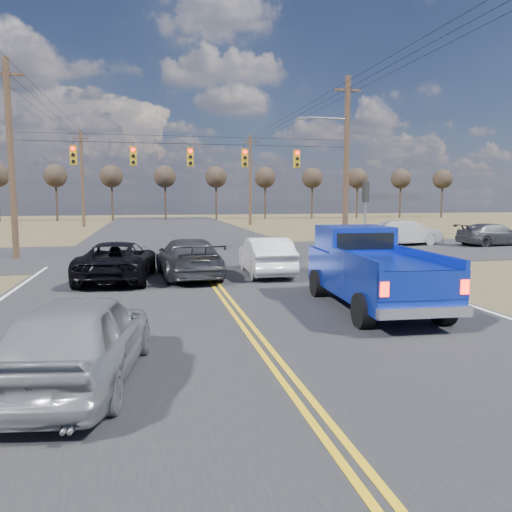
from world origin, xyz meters
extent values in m
plane|color=brown|center=(0.00, 0.00, 0.00)|extent=(160.00, 160.00, 0.00)
cube|color=#28282B|center=(0.00, 10.00, 0.00)|extent=(14.00, 120.00, 0.02)
cube|color=#28282B|center=(0.00, 18.00, 0.00)|extent=(120.00, 12.00, 0.02)
cylinder|color=#473323|center=(-9.00, 18.00, 5.00)|extent=(0.32, 0.32, 10.00)
cube|color=#473323|center=(-9.00, 18.00, 9.20)|extent=(1.60, 0.12, 0.12)
cylinder|color=#473323|center=(9.00, 18.00, 5.00)|extent=(0.32, 0.32, 10.00)
cube|color=#473323|center=(9.00, 18.00, 9.20)|extent=(1.60, 0.12, 0.12)
cylinder|color=black|center=(0.00, 18.00, 6.00)|extent=(18.00, 0.02, 0.02)
cylinder|color=black|center=(0.00, 18.00, 6.40)|extent=(18.00, 0.02, 0.02)
cube|color=#B28C14|center=(-6.00, 18.00, 5.30)|extent=(0.34, 0.24, 1.00)
cylinder|color=#FF0C05|center=(-6.00, 17.86, 5.63)|extent=(0.20, 0.06, 0.20)
cylinder|color=black|center=(-6.00, 17.86, 5.30)|extent=(0.20, 0.06, 0.20)
cylinder|color=black|center=(-6.00, 17.86, 4.97)|extent=(0.20, 0.06, 0.20)
cube|color=black|center=(-6.00, 17.83, 5.74)|extent=(0.24, 0.14, 0.03)
cube|color=#B28C14|center=(-3.00, 18.00, 5.30)|extent=(0.34, 0.24, 1.00)
cylinder|color=#FF0C05|center=(-3.00, 17.86, 5.63)|extent=(0.20, 0.06, 0.20)
cylinder|color=black|center=(-3.00, 17.86, 5.30)|extent=(0.20, 0.06, 0.20)
cylinder|color=black|center=(-3.00, 17.86, 4.97)|extent=(0.20, 0.06, 0.20)
cube|color=black|center=(-3.00, 17.83, 5.74)|extent=(0.24, 0.14, 0.03)
cube|color=#B28C14|center=(0.00, 18.00, 5.30)|extent=(0.34, 0.24, 1.00)
cylinder|color=#FF0C05|center=(0.00, 17.86, 5.63)|extent=(0.20, 0.06, 0.20)
cylinder|color=black|center=(0.00, 17.86, 5.30)|extent=(0.20, 0.06, 0.20)
cylinder|color=black|center=(0.00, 17.86, 4.97)|extent=(0.20, 0.06, 0.20)
cube|color=black|center=(0.00, 17.83, 5.74)|extent=(0.24, 0.14, 0.03)
cube|color=#B28C14|center=(3.00, 18.00, 5.30)|extent=(0.34, 0.24, 1.00)
cylinder|color=#FF0C05|center=(3.00, 17.86, 5.63)|extent=(0.20, 0.06, 0.20)
cylinder|color=black|center=(3.00, 17.86, 5.30)|extent=(0.20, 0.06, 0.20)
cylinder|color=black|center=(3.00, 17.86, 4.97)|extent=(0.20, 0.06, 0.20)
cube|color=black|center=(3.00, 17.83, 5.74)|extent=(0.24, 0.14, 0.03)
cube|color=#B28C14|center=(6.00, 18.00, 5.30)|extent=(0.34, 0.24, 1.00)
cylinder|color=#FF0C05|center=(6.00, 17.86, 5.63)|extent=(0.20, 0.06, 0.20)
cylinder|color=black|center=(6.00, 17.86, 5.30)|extent=(0.20, 0.06, 0.20)
cylinder|color=black|center=(6.00, 17.86, 4.97)|extent=(0.20, 0.06, 0.20)
cube|color=black|center=(6.00, 17.83, 5.74)|extent=(0.24, 0.14, 0.03)
cylinder|color=slate|center=(8.20, 13.50, 1.60)|extent=(0.12, 0.12, 3.20)
cube|color=black|center=(8.20, 13.50, 3.40)|extent=(0.24, 0.34, 1.00)
cylinder|color=slate|center=(7.60, 18.00, 7.60)|extent=(2.80, 0.10, 0.10)
cube|color=slate|center=(6.30, 18.00, 7.55)|extent=(0.55, 0.22, 0.14)
cylinder|color=#473323|center=(-9.00, 46.00, 5.00)|extent=(0.32, 0.32, 10.00)
cube|color=#473323|center=(-9.00, 46.00, 9.20)|extent=(1.60, 0.12, 0.12)
cylinder|color=#473323|center=(9.00, 46.00, 5.00)|extent=(0.32, 0.32, 10.00)
cube|color=#473323|center=(9.00, 46.00, 9.20)|extent=(1.60, 0.12, 0.12)
cylinder|color=black|center=(-9.00, 17.00, 9.30)|extent=(0.02, 58.00, 0.02)
cylinder|color=black|center=(-8.30, 17.00, 9.30)|extent=(0.02, 58.00, 0.02)
cylinder|color=black|center=(8.30, 17.00, 9.30)|extent=(0.02, 58.00, 0.02)
cylinder|color=black|center=(9.00, 17.00, 9.30)|extent=(0.02, 58.00, 0.02)
cylinder|color=black|center=(9.70, 17.00, 9.30)|extent=(0.02, 58.00, 0.02)
cylinder|color=#33261C|center=(-14.00, 60.00, 2.75)|extent=(0.28, 0.28, 5.50)
sphere|color=#2D231C|center=(-14.00, 60.00, 5.90)|extent=(3.00, 3.00, 3.00)
cylinder|color=#33261C|center=(-7.00, 60.00, 2.75)|extent=(0.28, 0.28, 5.50)
sphere|color=#2D231C|center=(-7.00, 60.00, 5.90)|extent=(3.00, 3.00, 3.00)
cylinder|color=#33261C|center=(0.00, 60.00, 2.75)|extent=(0.28, 0.28, 5.50)
sphere|color=#2D231C|center=(0.00, 60.00, 5.90)|extent=(3.00, 3.00, 3.00)
cylinder|color=#33261C|center=(7.00, 60.00, 2.75)|extent=(0.28, 0.28, 5.50)
sphere|color=#2D231C|center=(7.00, 60.00, 5.90)|extent=(3.00, 3.00, 3.00)
cylinder|color=#33261C|center=(14.00, 60.00, 2.75)|extent=(0.28, 0.28, 5.50)
sphere|color=#2D231C|center=(14.00, 60.00, 5.90)|extent=(3.00, 3.00, 3.00)
cylinder|color=#33261C|center=(21.00, 60.00, 2.75)|extent=(0.28, 0.28, 5.50)
sphere|color=#2D231C|center=(21.00, 60.00, 5.90)|extent=(3.00, 3.00, 3.00)
cylinder|color=#33261C|center=(28.00, 60.00, 2.75)|extent=(0.28, 0.28, 5.50)
sphere|color=#2D231C|center=(28.00, 60.00, 5.90)|extent=(3.00, 3.00, 3.00)
cylinder|color=#33261C|center=(35.00, 60.00, 2.75)|extent=(0.28, 0.28, 5.50)
sphere|color=#2D231C|center=(35.00, 60.00, 5.90)|extent=(3.00, 3.00, 3.00)
cylinder|color=#33261C|center=(42.00, 60.00, 2.75)|extent=(0.28, 0.28, 5.50)
sphere|color=#2D231C|center=(42.00, 60.00, 5.90)|extent=(3.00, 3.00, 3.00)
cylinder|color=black|center=(2.71, 1.40, 0.43)|extent=(0.39, 0.89, 0.87)
cylinder|color=black|center=(4.77, 1.28, 0.43)|extent=(0.39, 0.89, 0.87)
cylinder|color=black|center=(2.93, 5.30, 0.43)|extent=(0.39, 0.89, 0.87)
cylinder|color=black|center=(4.99, 5.19, 0.43)|extent=(0.39, 0.89, 0.87)
cube|color=#102AB1|center=(3.85, 3.29, 0.98)|extent=(2.49, 5.98, 1.09)
cube|color=#102AB1|center=(3.94, 4.86, 1.87)|extent=(2.11, 1.95, 0.78)
cube|color=black|center=(3.89, 3.96, 1.87)|extent=(1.74, 0.16, 0.49)
cube|color=#102AB1|center=(2.76, 2.21, 1.63)|extent=(0.30, 3.59, 0.22)
cube|color=#102AB1|center=(4.82, 2.10, 1.63)|extent=(0.30, 3.59, 0.22)
cube|color=#102AB1|center=(3.69, 0.38, 1.20)|extent=(2.17, 0.21, 0.65)
cube|color=silver|center=(3.69, 0.31, 0.60)|extent=(2.23, 0.32, 0.24)
cube|color=#FF0C05|center=(2.73, 0.39, 1.14)|extent=(0.20, 0.08, 0.33)
cube|color=#FF0C05|center=(4.64, 0.29, 1.14)|extent=(0.20, 0.08, 0.33)
imported|color=#919398|center=(-3.48, -0.93, 0.80)|extent=(2.55, 4.91, 1.60)
imported|color=black|center=(-3.47, 9.85, 0.75)|extent=(3.04, 5.61, 1.49)
imported|color=silver|center=(2.34, 10.09, 0.77)|extent=(1.82, 4.74, 1.54)
imported|color=#333439|center=(-0.80, 10.01, 0.77)|extent=(2.57, 5.49, 1.55)
imported|color=#B3B7BC|center=(14.06, 20.16, 0.81)|extent=(2.54, 5.13, 1.62)
imported|color=#37383C|center=(19.66, 18.87, 0.72)|extent=(2.47, 5.15, 1.45)
camera|label=1|loc=(-2.29, -9.54, 3.16)|focal=35.00mm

